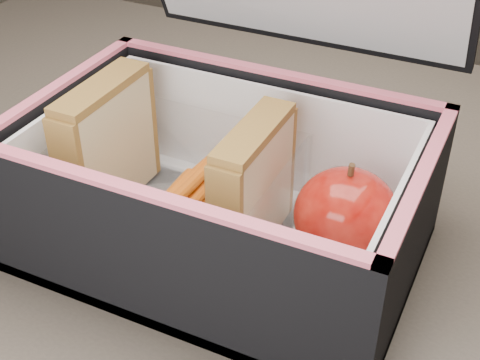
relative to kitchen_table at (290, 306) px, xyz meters
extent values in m
cube|color=brown|center=(0.00, 0.00, 0.08)|extent=(1.20, 0.80, 0.03)
cube|color=#382D26|center=(-0.55, 0.35, -0.30)|extent=(0.05, 0.05, 0.72)
cube|color=#D5B785|center=(-0.16, -0.05, 0.16)|extent=(0.01, 0.10, 0.10)
cube|color=#C85871|center=(-0.15, -0.05, 0.15)|extent=(0.01, 0.09, 0.10)
cube|color=#D5B785|center=(-0.14, -0.05, 0.16)|extent=(0.01, 0.10, 0.10)
cube|color=brown|center=(-0.15, -0.05, 0.21)|extent=(0.03, 0.10, 0.01)
cube|color=#D5B785|center=(-0.03, -0.05, 0.16)|extent=(0.01, 0.09, 0.10)
cube|color=#C85871|center=(-0.02, -0.05, 0.15)|extent=(0.01, 0.09, 0.09)
cube|color=#D5B785|center=(-0.01, -0.05, 0.16)|extent=(0.01, 0.09, 0.10)
cube|color=brown|center=(-0.02, -0.05, 0.21)|extent=(0.03, 0.09, 0.01)
cylinder|color=#CE3905|center=(-0.07, -0.01, 0.11)|extent=(0.02, 0.09, 0.01)
cylinder|color=#CE3905|center=(-0.09, -0.08, 0.12)|extent=(0.02, 0.09, 0.01)
cylinder|color=#CE3905|center=(-0.09, -0.07, 0.14)|extent=(0.01, 0.09, 0.01)
cylinder|color=#CE3905|center=(-0.08, -0.06, 0.11)|extent=(0.03, 0.09, 0.01)
cylinder|color=#CE3905|center=(-0.07, -0.03, 0.12)|extent=(0.01, 0.09, 0.01)
cylinder|color=#CE3905|center=(-0.08, -0.03, 0.14)|extent=(0.01, 0.09, 0.01)
cylinder|color=#CE3905|center=(-0.09, -0.02, 0.11)|extent=(0.03, 0.09, 0.01)
cylinder|color=#CE3905|center=(-0.08, -0.08, 0.12)|extent=(0.01, 0.09, 0.01)
cylinder|color=#CE3905|center=(-0.08, -0.04, 0.14)|extent=(0.02, 0.09, 0.01)
cylinder|color=#CE3905|center=(-0.07, -0.04, 0.11)|extent=(0.02, 0.09, 0.01)
cube|color=white|center=(0.05, -0.04, 0.11)|extent=(0.09, 0.09, 0.01)
ellipsoid|color=#850100|center=(0.05, -0.03, 0.15)|extent=(0.10, 0.10, 0.07)
cylinder|color=#482F19|center=(0.05, -0.03, 0.19)|extent=(0.01, 0.01, 0.01)
camera|label=1|loc=(0.15, -0.41, 0.45)|focal=50.00mm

